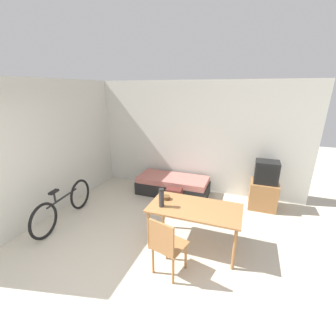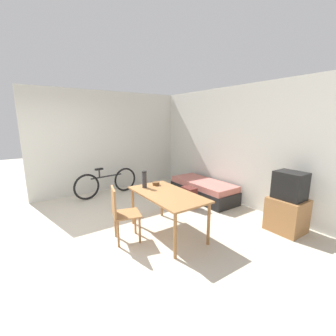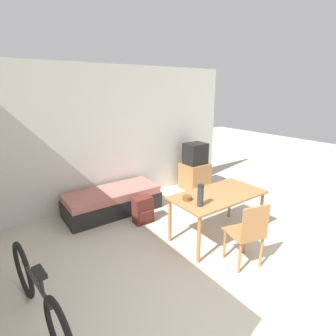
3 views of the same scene
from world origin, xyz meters
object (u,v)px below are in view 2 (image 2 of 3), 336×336
Objects in this scene: tv at (288,205)px; wooden_chair at (121,211)px; thermos_flask at (144,179)px; mate_bowl at (156,184)px; dining_table at (167,198)px; bicycle at (107,183)px; backpack at (189,198)px; daybed at (203,190)px.

wooden_chair is at bearing -117.67° from tv.
tv is 3.49× the size of thermos_flask.
mate_bowl is at bearing 93.85° from thermos_flask.
thermos_flask is (-0.30, 0.60, 0.38)m from wooden_chair.
tv is 2.38m from mate_bowl.
bicycle is at bearing -176.88° from dining_table.
backpack is (-0.49, 1.83, -0.28)m from wooden_chair.
tv is 1.98m from backpack.
wooden_chair is at bearing -73.30° from daybed.
daybed is 2.64m from wooden_chair.
dining_table is 0.59m from thermos_flask.
daybed is at bearing 118.80° from dining_table.
daybed is 2.50m from bicycle.
dining_table is (0.96, -1.76, 0.43)m from daybed.
wooden_chair reaches higher than backpack.
wooden_chair is 0.77m from thermos_flask.
thermos_flask is at bearing -86.15° from mate_bowl.
bicycle reaches higher than backpack.
mate_bowl is (-0.31, 0.86, 0.24)m from wooden_chair.
daybed is at bearing -179.04° from tv.
wooden_chair reaches higher than daybed.
mate_bowl reaches higher than bicycle.
wooden_chair is at bearing -14.46° from bicycle.
thermos_flask is 1.41m from backpack.
tv is 0.62× the size of bicycle.
thermos_flask reaches higher than daybed.
thermos_flask is (-1.63, -1.94, 0.42)m from tv.
dining_table is 4.72× the size of thermos_flask.
backpack is (-0.18, 0.97, -0.53)m from mate_bowl.
bicycle is (-2.59, -0.14, -0.31)m from dining_table.
tv is 2.12m from dining_table.
thermos_flask reaches higher than bicycle.
mate_bowl is (0.44, -1.65, 0.54)m from daybed.
tv is at bearing 57.95° from dining_table.
tv is at bearing 21.41° from backpack.
tv is 8.12× the size of mate_bowl.
thermos_flask is at bearing -130.00° from tv.
mate_bowl reaches higher than dining_table.
wooden_chair is (-0.21, -0.75, -0.14)m from dining_table.
thermos_flask is at bearing -0.34° from bicycle.
tv is 4.18m from bicycle.
mate_bowl reaches higher than backpack.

